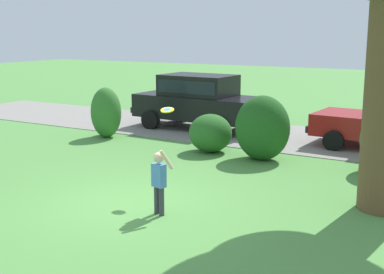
{
  "coord_description": "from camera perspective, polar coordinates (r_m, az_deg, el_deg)",
  "views": [
    {
      "loc": [
        6.03,
        -8.08,
        3.41
      ],
      "look_at": [
        0.43,
        1.7,
        1.1
      ],
      "focal_mm": 48.52,
      "sensor_mm": 36.0,
      "label": 1
    }
  ],
  "objects": [
    {
      "name": "ground_plane",
      "position": [
        10.64,
        -6.62,
        -7.18
      ],
      "size": [
        80.0,
        80.0,
        0.0
      ],
      "primitive_type": "plane",
      "color": "#518E42"
    },
    {
      "name": "frisbee",
      "position": [
        10.74,
        -2.73,
        2.99
      ],
      "size": [
        0.28,
        0.28,
        0.1
      ],
      "color": "yellow"
    },
    {
      "name": "driveway_strip",
      "position": [
        17.3,
        8.79,
        0.11
      ],
      "size": [
        28.0,
        4.4,
        0.02
      ],
      "primitive_type": "cube",
      "color": "gray",
      "rests_on": "ground"
    },
    {
      "name": "shrub_centre",
      "position": [
        13.98,
        7.67,
        0.71
      ],
      "size": [
        1.49,
        1.28,
        1.74
      ],
      "color": "#1E511C",
      "rests_on": "ground"
    },
    {
      "name": "parked_suv",
      "position": [
        18.19,
        0.7,
        4.22
      ],
      "size": [
        4.78,
        2.26,
        1.92
      ],
      "color": "black",
      "rests_on": "ground"
    },
    {
      "name": "shrub_centre_left",
      "position": [
        14.8,
        2.04,
        0.43
      ],
      "size": [
        1.24,
        1.21,
        1.1
      ],
      "color": "#286023",
      "rests_on": "ground"
    },
    {
      "name": "shrub_near_tree",
      "position": [
        17.07,
        -9.44,
        2.51
      ],
      "size": [
        1.01,
        0.95,
        1.63
      ],
      "color": "#33702B",
      "rests_on": "ground"
    },
    {
      "name": "child_thrower",
      "position": [
        9.72,
        -3.65,
        -4.53
      ],
      "size": [
        0.47,
        0.22,
        1.29
      ],
      "color": "#383842",
      "rests_on": "ground"
    }
  ]
}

